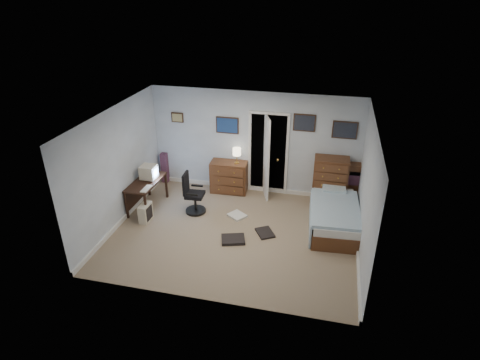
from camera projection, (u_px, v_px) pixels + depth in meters
The scene contains 15 objects.
floor at pixel (234, 233), 8.37m from camera, with size 5.00×4.00×0.02m, color tan.
computer_desk at pixel (143, 187), 9.11m from camera, with size 0.56×1.17×0.67m.
crt_monitor at pixel (149, 172), 9.08m from camera, with size 0.35×0.33×0.32m.
keyboard at pixel (146, 189), 8.68m from camera, with size 0.13×0.36×0.02m, color beige.
pc_tower at pixel (146, 213), 8.71m from camera, with size 0.19×0.38×0.40m.
office_chair at pixel (193, 197), 8.98m from camera, with size 0.49×0.49×0.96m.
media_stack at pixel (165, 168), 10.32m from camera, with size 0.16×0.16×0.79m, color maroon.
low_dresser at pixel (229, 177), 9.85m from camera, with size 0.89×0.44×0.79m, color brown.
table_lamp at pixel (237, 152), 9.50m from camera, with size 0.21×0.21×0.38m.
doorway at pixel (270, 150), 9.82m from camera, with size 0.96×1.12×2.05m.
tall_dresser at pixel (330, 181), 9.25m from camera, with size 0.78×0.46×1.14m, color brown.
headboard_bookcase at pixel (340, 181), 9.32m from camera, with size 1.13×0.35×1.00m.
bed at pixel (334, 216), 8.44m from camera, with size 1.09×1.90×0.60m.
wall_posters at pixel (279, 125), 9.18m from camera, with size 4.38×0.04×0.60m.
floor_clutter at pixel (242, 231), 8.39m from camera, with size 1.20×1.39×0.06m.
Camera 1 is at (1.71, -6.77, 4.74)m, focal length 30.00 mm.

